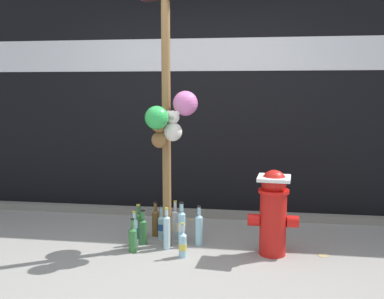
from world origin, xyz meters
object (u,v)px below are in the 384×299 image
Objects in this scene: fire_hydrant at (273,211)px; bottle_4 at (175,224)px; memorial_post at (167,94)px; bottle_5 at (199,229)px; bottle_1 at (156,222)px; bottle_9 at (183,244)px; bottle_6 at (133,239)px; bottle_2 at (139,224)px; bottle_8 at (162,226)px; bottle_0 at (167,231)px; bottle_7 at (135,232)px; bottle_10 at (181,226)px; bottle_3 at (143,230)px.

bottle_4 is (-0.94, 0.26, -0.25)m from fire_hydrant.
memorial_post is 1.31m from bottle_5.
bottle_1 is 0.93× the size of bottle_5.
fire_hydrant reaches higher than bottle_9.
bottle_6 is at bearing -174.43° from fire_hydrant.
bottle_2 reaches higher than bottle_8.
bottle_0 reaches higher than bottle_9.
fire_hydrant is 1.36m from bottle_2.
memorial_post reaches higher than bottle_8.
bottle_6 is (-0.33, -0.38, -0.03)m from bottle_4.
bottle_2 is (-0.34, 0.25, -0.03)m from bottle_0.
fire_hydrant is at bearing -11.53° from bottle_5.
bottle_2 is 1.10× the size of bottle_9.
bottle_5 reaches higher than bottle_9.
bottle_7 is at bearing -178.51° from fire_hydrant.
bottle_6 is at bearing 172.71° from bottle_9.
bottle_1 is at bearing 158.05° from bottle_5.
bottle_7 is (0.04, -0.28, 0.01)m from bottle_2.
bottle_2 is (-0.16, -0.08, -0.01)m from bottle_1.
fire_hydrant is at bearing -3.64° from memorial_post.
bottle_7 is at bearing -107.84° from bottle_1.
bottle_5 is at bearing -9.68° from bottle_2.
fire_hydrant is at bearing 5.57° from bottle_6.
bottle_1 is 0.51m from bottle_5.
memorial_post is 1.33m from bottle_8.
bottle_2 is 1.02× the size of bottle_8.
bottle_6 is 0.09m from bottle_7.
bottle_6 is at bearing -147.62° from bottle_10.
bottle_6 is at bearing -158.55° from bottle_0.
bottle_3 is at bearing -174.48° from bottle_5.
bottle_0 is 0.29m from bottle_8.
bottle_3 is 1.08× the size of bottle_6.
bottle_5 is 0.64m from bottle_6.
bottle_9 is (0.18, -0.18, -0.05)m from bottle_0.
bottle_5 is (0.28, 0.15, -0.01)m from bottle_0.
bottle_5 is 0.17m from bottle_10.
bottle_3 is (-0.25, 0.10, -0.03)m from bottle_0.
bottle_4 is (0.22, -0.07, 0.01)m from bottle_1.
bottle_2 is 1.02× the size of bottle_3.
bottle_1 is 0.11m from bottle_8.
bottle_10 reaches higher than bottle_2.
bottle_4 reaches higher than bottle_9.
bottle_8 is (-0.14, -0.00, -0.03)m from bottle_4.
bottle_10 is at bearing -178.62° from bottle_5.
bottle_7 is at bearing -82.20° from bottle_2.
bottle_3 is at bearing -148.68° from bottle_4.
bottle_2 is 0.68m from bottle_9.
fire_hydrant is at bearing 13.10° from bottle_9.
bottle_8 is (-1.08, 0.26, -0.28)m from fire_hydrant.
bottle_6 is (-0.29, -0.12, -0.05)m from bottle_0.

